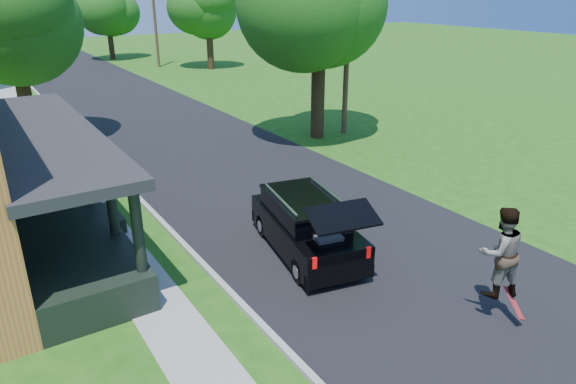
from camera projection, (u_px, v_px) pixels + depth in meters
ground at (384, 261)px, 13.27m from camera, size 140.00×140.00×0.00m
street at (140, 113)px, 28.89m from camera, size 8.00×120.00×0.02m
curb at (64, 122)px, 26.86m from camera, size 0.15×120.00×0.12m
sidewalk at (32, 126)px, 26.09m from camera, size 1.30×120.00×0.03m
black_suv at (307, 225)px, 13.45m from camera, size 2.48×4.69×2.08m
skateboarder at (501, 252)px, 10.51m from camera, size 1.16×1.03×1.98m
skateboard at (514, 304)px, 10.78m from camera, size 0.39×0.62×0.51m
tree_left_mid at (5, 2)px, 20.93m from camera, size 6.19×5.98×9.22m
tree_right_near at (319, 6)px, 22.17m from camera, size 6.46×6.70×8.70m
tree_right_mid at (207, 2)px, 42.23m from camera, size 6.70×6.88×8.28m
tree_right_far at (106, 6)px, 48.50m from camera, size 6.21×6.03×7.81m
utility_pole_near at (348, 25)px, 23.10m from camera, size 1.50×0.56×9.69m
utility_pole_far at (155, 16)px, 43.79m from camera, size 1.51×0.31×8.29m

